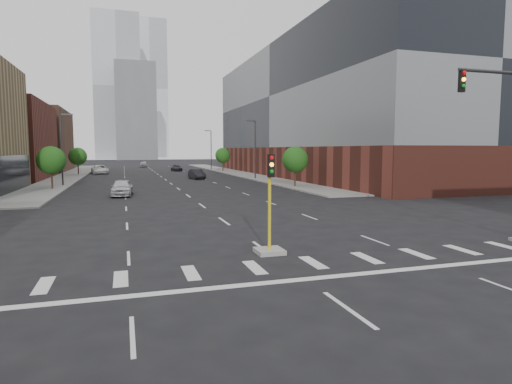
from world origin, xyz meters
name	(u,v)px	position (x,y,z in m)	size (l,w,h in m)	color
ground	(389,338)	(0.00, 0.00, 0.00)	(400.00, 400.00, 0.00)	black
sidewalk_left_far	(72,175)	(-15.00, 74.00, 0.07)	(5.00, 92.00, 0.15)	gray
sidewalk_right_far	(234,172)	(15.00, 74.00, 0.07)	(5.00, 92.00, 0.15)	gray
building_left_far_b	(16,141)	(-27.50, 92.00, 6.50)	(20.00, 24.00, 13.00)	brown
building_right_main	(334,113)	(29.50, 60.00, 11.00)	(24.00, 70.00, 22.00)	brown
tower_left	(117,89)	(-8.00, 220.00, 35.00)	(22.00, 22.00, 70.00)	#B2B7BC
tower_right	(149,91)	(10.00, 260.00, 40.00)	(20.00, 20.00, 80.00)	#B2B7BC
tower_mid	(136,112)	(0.00, 200.00, 22.00)	(18.00, 18.00, 44.00)	slate
median_traffic_signal	(270,232)	(0.00, 8.97, 0.97)	(1.20, 1.20, 4.40)	#999993
streetlight_right_a	(255,147)	(13.41, 55.00, 5.01)	(1.60, 0.22, 9.07)	#2D2D30
streetlight_right_b	(211,148)	(13.41, 90.00, 5.01)	(1.60, 0.22, 9.07)	#2D2D30
streetlight_left	(62,146)	(-13.41, 50.00, 5.01)	(1.60, 0.22, 9.07)	#2D2D30
tree_left_near	(51,160)	(-14.00, 45.00, 3.39)	(3.20, 3.20, 4.85)	#382619
tree_left_far	(78,156)	(-14.00, 75.00, 3.39)	(3.20, 3.20, 4.85)	#382619
tree_right_near	(295,160)	(14.00, 40.00, 3.39)	(3.20, 3.20, 4.85)	#382619
tree_right_far	(223,155)	(14.00, 80.00, 3.39)	(3.20, 3.20, 4.85)	#382619
car_near_left	(122,188)	(-6.33, 35.76, 0.84)	(1.97, 4.91, 1.67)	silver
car_mid_right	(197,174)	(4.86, 58.37, 0.78)	(1.66, 4.75, 1.56)	black
car_far_left	(100,169)	(-10.50, 78.43, 0.84)	(2.77, 6.01, 1.67)	silver
car_deep_right	(176,168)	(4.81, 84.93, 0.67)	(1.87, 4.60, 1.34)	black
car_distant	(144,164)	(-1.06, 108.05, 0.81)	(1.91, 4.76, 1.62)	#9F9FA3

